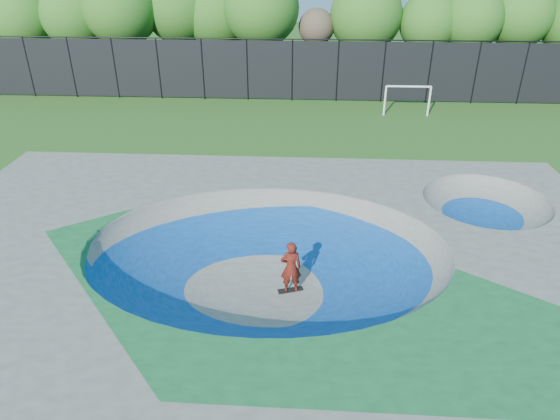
{
  "coord_description": "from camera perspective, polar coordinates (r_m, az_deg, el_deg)",
  "views": [
    {
      "loc": [
        1.12,
        -12.57,
        9.44
      ],
      "look_at": [
        0.22,
        3.0,
        1.1
      ],
      "focal_mm": 32.0,
      "sensor_mm": 36.0,
      "label": 1
    }
  ],
  "objects": [
    {
      "name": "skate_deck",
      "position": [
        15.33,
        -1.47,
        -6.43
      ],
      "size": [
        22.0,
        14.0,
        1.5
      ],
      "primitive_type": "cube",
      "color": "gray",
      "rests_on": "ground"
    },
    {
      "name": "fence",
      "position": [
        34.39,
        1.41,
        15.79
      ],
      "size": [
        48.09,
        0.09,
        4.04
      ],
      "color": "black",
      "rests_on": "ground"
    },
    {
      "name": "treeline",
      "position": [
        39.04,
        0.62,
        21.54
      ],
      "size": [
        53.38,
        7.19,
        8.13
      ],
      "color": "#422F21",
      "rests_on": "ground"
    },
    {
      "name": "skater",
      "position": [
        15.04,
        1.25,
        -6.58
      ],
      "size": [
        0.7,
        0.51,
        1.75
      ],
      "primitive_type": "imported",
      "rotation": [
        0.0,
        0.0,
        3.29
      ],
      "color": "#B3230E",
      "rests_on": "ground"
    },
    {
      "name": "soccer_goal",
      "position": [
        32.25,
        14.39,
        12.63
      ],
      "size": [
        2.82,
        0.12,
        1.86
      ],
      "color": "white",
      "rests_on": "ground"
    },
    {
      "name": "skateboard",
      "position": [
        15.55,
        1.22,
        -9.16
      ],
      "size": [
        0.81,
        0.44,
        0.05
      ],
      "primitive_type": "cube",
      "rotation": [
        0.0,
        0.0,
        0.29
      ],
      "color": "black",
      "rests_on": "ground"
    },
    {
      "name": "ground",
      "position": [
        15.76,
        -1.44,
        -8.67
      ],
      "size": [
        120.0,
        120.0,
        0.0
      ],
      "primitive_type": "plane",
      "color": "#265317",
      "rests_on": "ground"
    }
  ]
}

